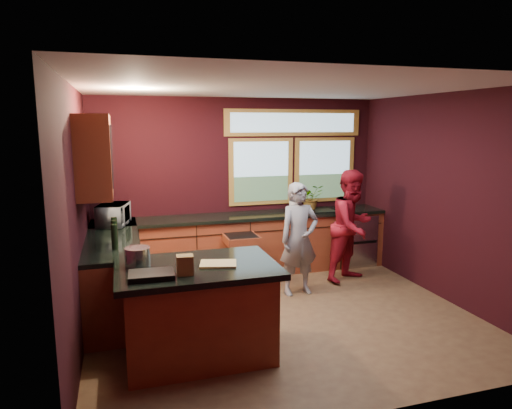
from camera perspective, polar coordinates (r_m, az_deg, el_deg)
name	(u,v)px	position (r m, az deg, el deg)	size (l,w,h in m)	color
floor	(282,316)	(5.71, 3.31, -13.69)	(4.50, 4.50, 0.00)	brown
room_shell	(227,167)	(5.40, -3.67, 4.71)	(4.52, 4.02, 2.71)	black
back_counter	(257,243)	(7.14, 0.17, -4.84)	(4.50, 0.64, 0.93)	maroon
left_counter	(113,272)	(6.04, -17.42, -8.08)	(0.64, 2.30, 0.93)	maroon
island	(198,310)	(4.67, -7.25, -12.99)	(1.55, 1.05, 0.95)	maroon
person_grey	(299,239)	(6.20, 5.41, -4.33)	(0.56, 0.37, 1.53)	slate
person_red	(352,226)	(6.85, 11.95, -2.61)	(0.80, 0.62, 1.65)	maroon
microwave	(113,215)	(6.51, -17.40, -1.23)	(0.54, 0.36, 0.30)	#999999
potted_plant	(311,197)	(7.37, 6.90, 0.88)	(0.37, 0.32, 0.41)	#999999
paper_towel	(293,203)	(7.21, 4.66, 0.19)	(0.12, 0.12, 0.28)	white
cutting_board	(218,264)	(4.49, -4.74, -7.39)	(0.35, 0.25, 0.02)	tan
stock_pot	(138,257)	(4.57, -14.58, -6.32)	(0.24, 0.24, 0.18)	#A7A7AB
paper_bag	(185,265)	(4.22, -8.87, -7.48)	(0.15, 0.12, 0.18)	brown
black_tray	(151,275)	(4.21, -12.93, -8.58)	(0.40, 0.28, 0.05)	black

